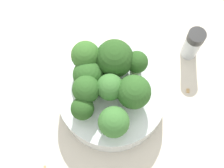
% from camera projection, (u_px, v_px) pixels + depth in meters
% --- Properties ---
extents(ground_plane, '(3.00, 3.00, 0.00)m').
position_uv_depth(ground_plane, '(112.00, 101.00, 0.54)').
color(ground_plane, beige).
extents(bowl, '(0.18, 0.18, 0.05)m').
position_uv_depth(bowl, '(112.00, 97.00, 0.52)').
color(bowl, silver).
rests_on(bowl, ground_plane).
extents(broccoli_floret_0, '(0.06, 0.06, 0.06)m').
position_uv_depth(broccoli_floret_0, '(114.00, 59.00, 0.47)').
color(broccoli_floret_0, '#8EB770').
rests_on(broccoli_floret_0, bowl).
extents(broccoli_floret_1, '(0.04, 0.04, 0.06)m').
position_uv_depth(broccoli_floret_1, '(109.00, 87.00, 0.46)').
color(broccoli_floret_1, '#7A9E5B').
rests_on(broccoli_floret_1, bowl).
extents(broccoli_floret_2, '(0.05, 0.05, 0.06)m').
position_uv_depth(broccoli_floret_2, '(133.00, 94.00, 0.45)').
color(broccoli_floret_2, '#7A9E5B').
rests_on(broccoli_floret_2, bowl).
extents(broccoli_floret_3, '(0.03, 0.03, 0.05)m').
position_uv_depth(broccoli_floret_3, '(137.00, 63.00, 0.48)').
color(broccoli_floret_3, '#8EB770').
rests_on(broccoli_floret_3, bowl).
extents(broccoli_floret_4, '(0.05, 0.05, 0.06)m').
position_uv_depth(broccoli_floret_4, '(114.00, 122.00, 0.44)').
color(broccoli_floret_4, '#7A9E5B').
rests_on(broccoli_floret_4, bowl).
extents(broccoli_floret_5, '(0.03, 0.03, 0.04)m').
position_uv_depth(broccoli_floret_5, '(83.00, 109.00, 0.45)').
color(broccoli_floret_5, '#84AD66').
rests_on(broccoli_floret_5, bowl).
extents(broccoli_floret_6, '(0.04, 0.04, 0.06)m').
position_uv_depth(broccoli_floret_6, '(86.00, 90.00, 0.45)').
color(broccoli_floret_6, '#8EB770').
rests_on(broccoli_floret_6, bowl).
extents(broccoli_floret_7, '(0.05, 0.05, 0.05)m').
position_uv_depth(broccoli_floret_7, '(88.00, 75.00, 0.47)').
color(broccoli_floret_7, '#84AD66').
rests_on(broccoli_floret_7, bowl).
extents(broccoli_floret_8, '(0.04, 0.04, 0.06)m').
position_uv_depth(broccoli_floret_8, '(86.00, 56.00, 0.47)').
color(broccoli_floret_8, '#7A9E5B').
rests_on(broccoli_floret_8, bowl).
extents(pepper_shaker, '(0.03, 0.03, 0.07)m').
position_uv_depth(pepper_shaker, '(193.00, 44.00, 0.54)').
color(pepper_shaker, '#B2B7BC').
rests_on(pepper_shaker, ground_plane).
extents(almond_crumb_0, '(0.01, 0.01, 0.01)m').
position_uv_depth(almond_crumb_0, '(188.00, 90.00, 0.54)').
color(almond_crumb_0, tan).
rests_on(almond_crumb_0, ground_plane).
extents(almond_crumb_3, '(0.01, 0.01, 0.01)m').
position_uv_depth(almond_crumb_3, '(45.00, 167.00, 0.50)').
color(almond_crumb_3, tan).
rests_on(almond_crumb_3, ground_plane).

